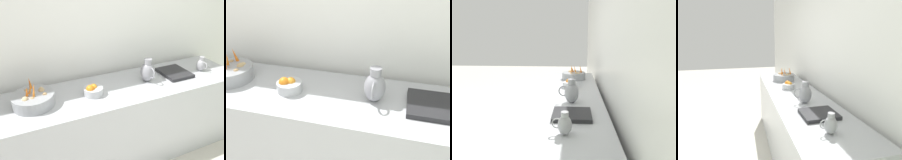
# 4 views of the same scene
# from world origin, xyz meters

# --- Properties ---
(tile_wall_left) EXTENTS (0.10, 8.92, 3.00)m
(tile_wall_left) POSITION_xyz_m (-1.95, 0.42, 1.50)
(tile_wall_left) COLOR white
(tile_wall_left) RESTS_ON ground_plane
(prep_counter) EXTENTS (0.70, 2.77, 0.90)m
(prep_counter) POSITION_xyz_m (-1.49, -0.08, 0.45)
(prep_counter) COLOR #ADAFB5
(prep_counter) RESTS_ON ground_plane
(vegetable_colander) EXTENTS (0.37, 0.37, 0.24)m
(vegetable_colander) POSITION_xyz_m (-1.51, -0.93, 0.96)
(vegetable_colander) COLOR gray
(vegetable_colander) RESTS_ON prep_counter
(orange_bowl) EXTENTS (0.19, 0.19, 0.11)m
(orange_bowl) POSITION_xyz_m (-1.46, -0.39, 0.95)
(orange_bowl) COLOR #ADAFB5
(orange_bowl) RESTS_ON prep_counter
(metal_pitcher_tall) EXTENTS (0.21, 0.15, 0.25)m
(metal_pitcher_tall) POSITION_xyz_m (-1.50, 0.23, 1.02)
(metal_pitcher_tall) COLOR gray
(metal_pitcher_tall) RESTS_ON prep_counter
(metal_pitcher_short) EXTENTS (0.15, 0.10, 0.17)m
(metal_pitcher_short) POSITION_xyz_m (-1.46, 0.95, 0.98)
(metal_pitcher_short) COLOR #939399
(metal_pitcher_short) RESTS_ON prep_counter
(counter_sink_basin) EXTENTS (0.34, 0.30, 0.04)m
(counter_sink_basin) POSITION_xyz_m (-1.51, 0.61, 0.92)
(counter_sink_basin) COLOR #232326
(counter_sink_basin) RESTS_ON prep_counter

